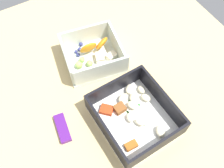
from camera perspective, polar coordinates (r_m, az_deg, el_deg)
table_surface at (r=65.98cm, az=-1.05°, el=-0.95°), size 80.00×80.00×2.00cm
pasta_container at (r=59.61cm, az=4.90°, el=-6.90°), size 18.38×16.68×5.88cm
fruit_bowl at (r=68.07cm, az=-4.26°, el=6.38°), size 15.74×16.37×6.30cm
candy_bar at (r=60.55cm, az=-10.92°, el=-9.59°), size 7.27×3.38×1.20cm
paper_cup_liner at (r=74.41cm, az=-9.18°, el=10.00°), size 3.25×3.25×1.65cm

